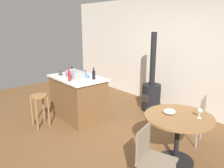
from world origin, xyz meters
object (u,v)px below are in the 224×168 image
cup_0 (74,71)px  bottle_2 (69,76)px  kitchen_island (78,97)px  cup_3 (88,76)px  dining_table (178,127)px  cup_1 (78,79)px  folding_chair_far (152,157)px  toolbox (75,74)px  wooden_stool (40,104)px  wood_stove (151,92)px  serving_bowl (169,111)px  bottle_0 (94,75)px  folding_chair_near (195,116)px  cup_2 (84,72)px  cup_4 (60,73)px  bottle_1 (72,71)px  wine_glass (200,111)px

cup_0 → bottle_2: bearing=-37.7°
kitchen_island → cup_3: size_ratio=11.56×
dining_table → cup_1: 2.16m
folding_chair_far → cup_0: (-2.98, 0.72, 0.47)m
toolbox → bottle_2: bearing=-51.8°
wooden_stool → kitchen_island: bearing=82.5°
wood_stove → serving_bowl: size_ratio=10.39×
bottle_0 → cup_1: bottle_0 is taller
wooden_stool → cup_0: cup_0 is taller
wooden_stool → folding_chair_far: (2.70, 0.27, 0.02)m
folding_chair_near → kitchen_island: bearing=-156.7°
bottle_0 → cup_0: 0.79m
wooden_stool → bottle_0: 1.24m
folding_chair_far → toolbox: 2.67m
folding_chair_near → cup_2: bearing=-163.6°
cup_4 → folding_chair_near: bearing=24.1°
cup_0 → cup_4: size_ratio=1.04×
cup_4 → bottle_2: bearing=-10.1°
toolbox → kitchen_island: bearing=105.4°
bottle_0 → bottle_2: (-0.19, -0.46, 0.02)m
bottle_1 → cup_1: bottle_1 is taller
cup_3 → serving_bowl: size_ratio=0.61×
bottle_0 → cup_2: size_ratio=2.19×
dining_table → bottle_1: bearing=-175.9°
kitchen_island → wood_stove: bearing=63.1°
kitchen_island → cup_3: cup_3 is taller
bottle_0 → kitchen_island: bearing=-158.6°
wooden_stool → serving_bowl: (2.38, 1.03, 0.30)m
folding_chair_far → folding_chair_near: bearing=102.2°
folding_chair_near → cup_3: 2.24m
toolbox → serving_bowl: (2.26, 0.25, -0.22)m
wooden_stool → serving_bowl: bearing=23.4°
cup_0 → wine_glass: bearing=4.4°
bottle_2 → wooden_stool: bearing=-121.6°
bottle_2 → serving_bowl: bottle_2 is taller
kitchen_island → serving_bowl: 2.30m
folding_chair_near → wine_glass: size_ratio=5.95×
toolbox → wooden_stool: bearing=-99.2°
wood_stove → wooden_stool: bearing=-110.6°
wooden_stool → cup_1: size_ratio=5.69×
wine_glass → cup_1: bearing=-166.0°
dining_table → folding_chair_near: (-0.15, 0.74, -0.07)m
folding_chair_near → bottle_2: 2.47m
cup_1 → cup_4: (-0.70, -0.02, 0.01)m
kitchen_island → cup_2: size_ratio=11.34×
folding_chair_near → cup_2: size_ratio=7.63×
wooden_stool → cup_3: bearing=69.6°
toolbox → cup_1: (0.32, -0.13, -0.03)m
cup_1 → kitchen_island: bearing=151.1°
dining_table → bottle_0: size_ratio=4.09×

